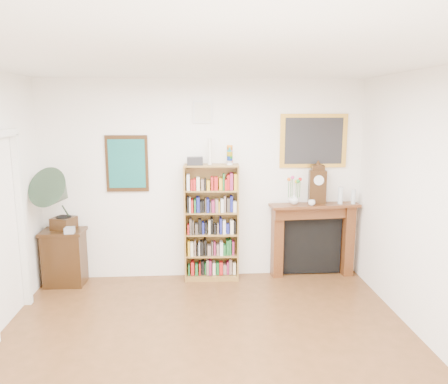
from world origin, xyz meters
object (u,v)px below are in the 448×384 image
object	(u,v)px
bookshelf	(212,216)
flower_vase	(294,199)
cd_stack	(70,230)
bottle_right	(353,197)
side_cabinet	(65,257)
bottle_left	(340,195)
gramophone	(58,195)
mantel_clock	(317,185)
teacup	(312,203)
fireplace	(312,233)

from	to	relation	value
bookshelf	flower_vase	bearing A→B (deg)	3.76
cd_stack	bottle_right	xyz separation A→B (m)	(3.90, 0.22, 0.36)
side_cabinet	bottle_right	xyz separation A→B (m)	(4.03, 0.07, 0.78)
bookshelf	bottle_left	world-z (taller)	bookshelf
gramophone	mantel_clock	bearing A→B (deg)	23.05
cd_stack	teacup	xyz separation A→B (m)	(3.28, 0.13, 0.30)
flower_vase	bookshelf	bearing A→B (deg)	-178.98
fireplace	mantel_clock	xyz separation A→B (m)	(0.04, -0.01, 0.71)
gramophone	cd_stack	bearing A→B (deg)	-6.06
side_cabinet	cd_stack	xyz separation A→B (m)	(0.14, -0.15, 0.43)
bookshelf	fireplace	xyz separation A→B (m)	(1.46, 0.06, -0.29)
mantel_clock	teacup	xyz separation A→B (m)	(-0.11, -0.13, -0.23)
bottle_left	gramophone	bearing A→B (deg)	-177.66
side_cabinet	flower_vase	xyz separation A→B (m)	(3.19, 0.09, 0.76)
cd_stack	flower_vase	bearing A→B (deg)	4.51
cd_stack	bottle_left	distance (m)	3.74
side_cabinet	bottle_left	world-z (taller)	bottle_left
bookshelf	side_cabinet	size ratio (longest dim) A/B	2.45
mantel_clock	bookshelf	bearing A→B (deg)	-174.17
bookshelf	teacup	world-z (taller)	bookshelf
cd_stack	mantel_clock	bearing A→B (deg)	4.50
flower_vase	gramophone	bearing A→B (deg)	-176.83
bookshelf	gramophone	bearing A→B (deg)	-172.86
gramophone	cd_stack	distance (m)	0.48
mantel_clock	teacup	size ratio (longest dim) A/B	5.65
gramophone	mantel_clock	distance (m)	3.53
side_cabinet	fireplace	world-z (taller)	fireplace
teacup	bookshelf	bearing A→B (deg)	176.43
bottle_left	side_cabinet	bearing A→B (deg)	-178.93
fireplace	side_cabinet	bearing A→B (deg)	177.47
cd_stack	flower_vase	distance (m)	3.08
bookshelf	mantel_clock	xyz separation A→B (m)	(1.50, 0.05, 0.42)
bookshelf	bottle_right	size ratio (longest dim) A/B	9.46
teacup	bottle_right	distance (m)	0.63
bookshelf	side_cabinet	distance (m)	2.09
gramophone	mantel_clock	size ratio (longest dim) A/B	1.62
gramophone	teacup	distance (m)	3.42
side_cabinet	fireplace	size ratio (longest dim) A/B	0.60
cd_stack	bottle_right	distance (m)	3.92
fireplace	cd_stack	xyz separation A→B (m)	(-3.35, -0.28, 0.19)
fireplace	bottle_left	size ratio (longest dim) A/B	5.37
fireplace	cd_stack	world-z (taller)	fireplace
fireplace	flower_vase	xyz separation A→B (m)	(-0.30, -0.04, 0.52)
fireplace	bottle_left	xyz separation A→B (m)	(0.36, -0.06, 0.57)
bookshelf	teacup	distance (m)	1.40
side_cabinet	flower_vase	size ratio (longest dim) A/B	5.16
cd_stack	mantel_clock	world-z (taller)	mantel_clock
bottle_left	bottle_right	world-z (taller)	bottle_left
teacup	gramophone	bearing A→B (deg)	-178.84
bookshelf	gramophone	xyz separation A→B (m)	(-2.02, -0.16, 0.36)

